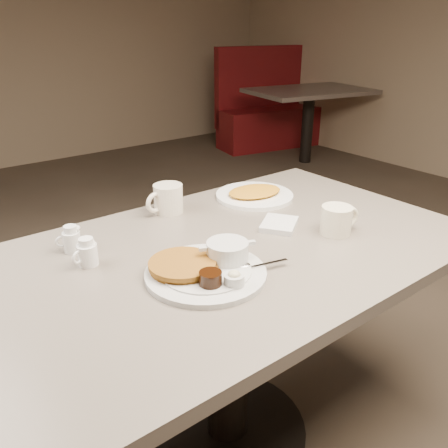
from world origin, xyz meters
TOP-DOWN VIEW (x-y plane):
  - room at (0.00, 0.00)m, footprint 7.04×8.04m
  - diner_table at (0.00, 0.00)m, footprint 1.50×0.90m
  - main_plate at (-0.14, -0.09)m, footprint 0.42×0.42m
  - coffee_mug_near at (0.34, -0.13)m, footprint 0.14×0.11m
  - napkin at (0.23, 0.02)m, footprint 0.17×0.16m
  - coffee_mug_far at (0.00, 0.35)m, footprint 0.15×0.11m
  - creamer_left at (-0.37, 0.15)m, footprint 0.08×0.06m
  - creamer_right at (-0.37, 0.26)m, footprint 0.08×0.06m
  - hash_plate at (0.34, 0.27)m, footprint 0.32×0.32m
  - booth_back_right at (2.97, 2.98)m, footprint 1.42×1.59m

SIDE VIEW (x-z plane):
  - booth_back_right at x=2.97m, z-range -0.15..0.97m
  - diner_table at x=0.00m, z-range 0.21..0.96m
  - napkin at x=0.23m, z-range 0.75..0.77m
  - hash_plate at x=0.34m, z-range 0.75..0.78m
  - main_plate at x=-0.14m, z-range 0.74..0.81m
  - creamer_left at x=-0.37m, z-range 0.75..0.83m
  - creamer_right at x=-0.37m, z-range 0.75..0.83m
  - coffee_mug_near at x=0.34m, z-range 0.75..0.84m
  - coffee_mug_far at x=0.00m, z-range 0.75..0.85m
  - room at x=0.00m, z-range -0.02..2.82m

